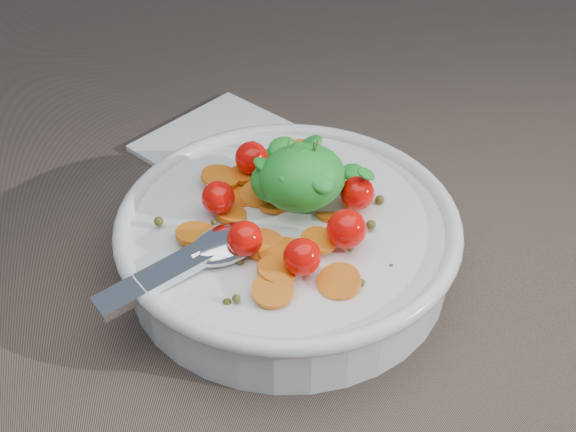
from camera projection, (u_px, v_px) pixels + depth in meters
name	position (u px, v px, depth m)	size (l,w,h in m)	color
ground	(262.00, 267.00, 0.60)	(6.00, 6.00, 0.00)	#6B5A4C
bowl	(288.00, 237.00, 0.58)	(0.30, 0.28, 0.12)	white
napkin	(221.00, 142.00, 0.75)	(0.15, 0.13, 0.01)	white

